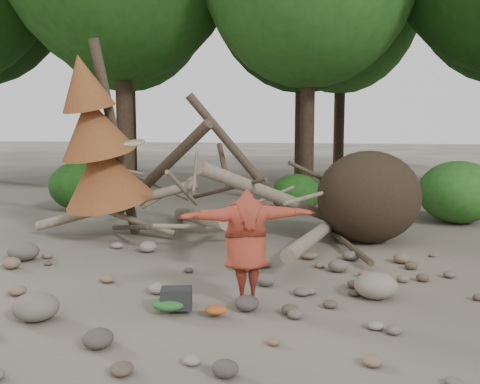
# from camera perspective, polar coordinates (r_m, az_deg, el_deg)

# --- Properties ---
(ground) EXTENTS (120.00, 120.00, 0.00)m
(ground) POSITION_cam_1_polar(r_m,az_deg,el_deg) (8.00, -4.13, -11.34)
(ground) COLOR #514C44
(ground) RESTS_ON ground
(deadfall_pile) EXTENTS (8.55, 5.24, 3.30)m
(deadfall_pile) POSITION_cam_1_polar(r_m,az_deg,el_deg) (11.68, 10.72, -0.67)
(deadfall_pile) COLOR #332619
(deadfall_pile) RESTS_ON ground
(dead_conifer) EXTENTS (2.06, 2.16, 4.35)m
(dead_conifer) POSITION_cam_1_polar(r_m,az_deg,el_deg) (11.83, -14.92, 4.96)
(dead_conifer) COLOR #4C3F30
(dead_conifer) RESTS_ON ground
(bush_left) EXTENTS (1.80, 1.80, 1.44)m
(bush_left) POSITION_cam_1_polar(r_m,az_deg,el_deg) (16.41, -16.65, 0.65)
(bush_left) COLOR #1A4713
(bush_left) RESTS_ON ground
(bush_mid) EXTENTS (1.40, 1.40, 1.12)m
(bush_mid) POSITION_cam_1_polar(r_m,az_deg,el_deg) (15.30, 6.02, -0.16)
(bush_mid) COLOR #235A1A
(bush_mid) RESTS_ON ground
(bush_right) EXTENTS (2.00, 2.00, 1.60)m
(bush_right) POSITION_cam_1_polar(r_m,az_deg,el_deg) (14.77, 22.27, -0.01)
(bush_right) COLOR #2C6B21
(bush_right) RESTS_ON ground
(frisbee_thrower) EXTENTS (2.83, 1.17, 2.27)m
(frisbee_thrower) POSITION_cam_1_polar(r_m,az_deg,el_deg) (7.49, 0.66, -5.64)
(frisbee_thrower) COLOR maroon
(frisbee_thrower) RESTS_ON ground
(backpack) EXTENTS (0.47, 0.37, 0.28)m
(backpack) POSITION_cam_1_polar(r_m,az_deg,el_deg) (7.47, -6.79, -11.61)
(backpack) COLOR black
(backpack) RESTS_ON ground
(cloth_green) EXTENTS (0.46, 0.38, 0.17)m
(cloth_green) POSITION_cam_1_polar(r_m,az_deg,el_deg) (7.45, -7.61, -12.12)
(cloth_green) COLOR #255E26
(cloth_green) RESTS_ON ground
(cloth_orange) EXTENTS (0.30, 0.25, 0.11)m
(cloth_orange) POSITION_cam_1_polar(r_m,az_deg,el_deg) (7.27, -2.56, -12.80)
(cloth_orange) COLOR #A44A1C
(cloth_orange) RESTS_ON ground
(boulder_front_left) EXTENTS (0.62, 0.55, 0.37)m
(boulder_front_left) POSITION_cam_1_polar(r_m,az_deg,el_deg) (7.61, -20.97, -11.35)
(boulder_front_left) COLOR #6B6459
(boulder_front_left) RESTS_ON ground
(boulder_mid_right) EXTENTS (0.63, 0.57, 0.38)m
(boulder_mid_right) POSITION_cam_1_polar(r_m,az_deg,el_deg) (8.21, 14.28, -9.66)
(boulder_mid_right) COLOR gray
(boulder_mid_right) RESTS_ON ground
(boulder_mid_left) EXTENTS (0.59, 0.53, 0.35)m
(boulder_mid_left) POSITION_cam_1_polar(r_m,az_deg,el_deg) (10.85, -22.10, -5.87)
(boulder_mid_left) COLOR #5A544C
(boulder_mid_left) RESTS_ON ground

